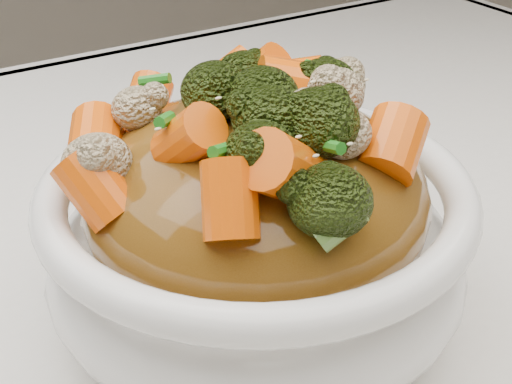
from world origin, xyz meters
TOP-DOWN VIEW (x-y plane):
  - tablecloth at (0.00, 0.00)m, footprint 1.20×0.80m
  - bowl at (0.06, -0.02)m, footprint 0.25×0.25m
  - sauce_base at (0.06, -0.02)m, footprint 0.20×0.20m
  - carrots at (0.06, -0.02)m, footprint 0.20×0.20m
  - broccoli at (0.06, -0.02)m, footprint 0.20×0.20m
  - cauliflower at (0.06, -0.02)m, footprint 0.20×0.20m
  - scallions at (0.06, -0.02)m, footprint 0.15×0.15m
  - sesame_seeds at (0.06, -0.02)m, footprint 0.18×0.18m

SIDE VIEW (x-z plane):
  - tablecloth at x=0.00m, z-range 0.71..0.75m
  - bowl at x=0.06m, z-range 0.75..0.83m
  - sauce_base at x=0.06m, z-range 0.77..0.87m
  - cauliflower at x=0.06m, z-range 0.86..0.90m
  - broccoli at x=0.06m, z-range 0.86..0.90m
  - carrots at x=0.06m, z-range 0.86..0.91m
  - sesame_seeds at x=0.06m, z-range 0.88..0.89m
  - scallions at x=0.06m, z-range 0.87..0.89m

